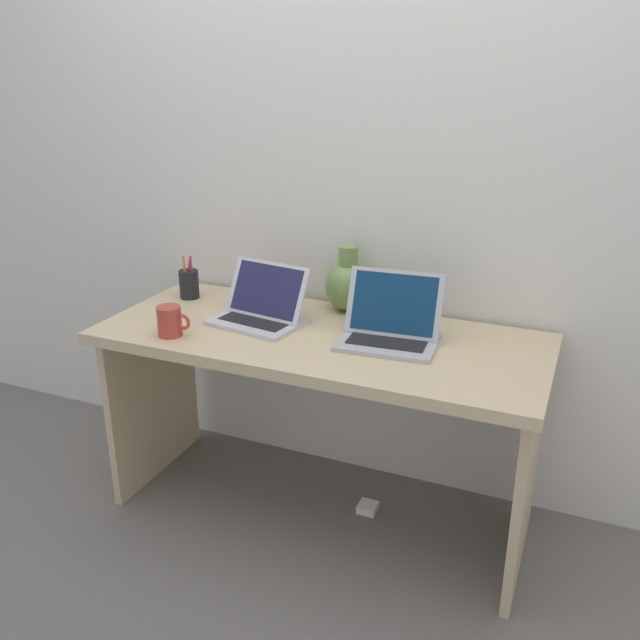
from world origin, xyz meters
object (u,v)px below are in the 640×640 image
laptop_right (391,324)px  coffee_mug (170,321)px  green_vase (348,285)px  laptop_left (261,307)px  power_brick (368,507)px  pen_cup (189,284)px

laptop_right → coffee_mug: laptop_right is taller
laptop_right → green_vase: (-0.24, 0.23, 0.04)m
green_vase → laptop_right: bearing=-43.9°
laptop_left → laptop_right: laptop_right is taller
laptop_right → power_brick: (-0.07, 0.03, -0.77)m
green_vase → coffee_mug: 0.66m
laptop_left → pen_cup: laptop_left is taller
coffee_mug → pen_cup: pen_cup is taller
power_brick → laptop_right: bearing=-25.7°
coffee_mug → green_vase: bearing=45.9°
laptop_right → laptop_left: bearing=-179.4°
laptop_right → power_brick: laptop_right is taller
green_vase → power_brick: bearing=-49.4°
laptop_left → coffee_mug: laptop_left is taller
laptop_right → coffee_mug: bearing=-160.8°
laptop_left → laptop_right: size_ratio=1.03×
power_brick → pen_cup: bearing=173.9°
laptop_right → pen_cup: laptop_right is taller
coffee_mug → power_brick: 1.02m
laptop_right → coffee_mug: size_ratio=2.71×
laptop_left → green_vase: bearing=44.8°
laptop_right → coffee_mug: (-0.70, -0.24, -0.01)m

